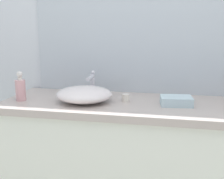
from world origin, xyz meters
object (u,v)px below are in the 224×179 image
(sink_basin, at_px, (84,94))
(folded_hand_towel, at_px, (176,101))
(candle_jar, at_px, (126,98))
(soap_dispenser, at_px, (20,88))

(sink_basin, height_order, folded_hand_towel, sink_basin)
(folded_hand_towel, bearing_deg, sink_basin, -176.55)
(sink_basin, distance_m, folded_hand_towel, 0.56)
(sink_basin, height_order, candle_jar, sink_basin)
(soap_dispenser, distance_m, candle_jar, 0.66)
(soap_dispenser, xyz_separation_m, folded_hand_towel, (0.96, 0.08, -0.05))
(soap_dispenser, bearing_deg, candle_jar, 9.45)
(folded_hand_towel, bearing_deg, candle_jar, 174.94)
(sink_basin, relative_size, candle_jar, 7.27)
(soap_dispenser, bearing_deg, folded_hand_towel, 4.85)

